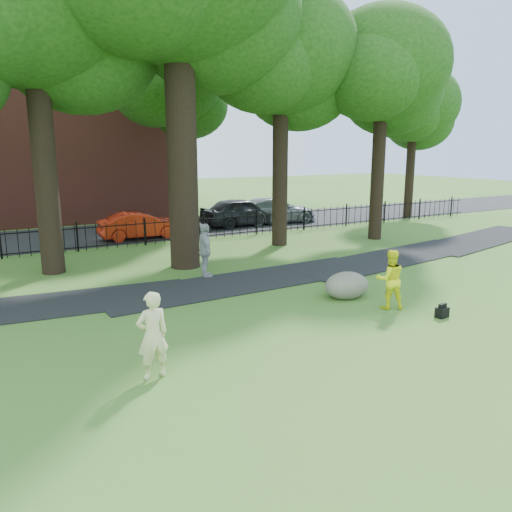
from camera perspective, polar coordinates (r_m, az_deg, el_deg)
ground at (r=13.20m, az=3.44°, el=-7.34°), size 120.00×120.00×0.00m
footpath at (r=16.89m, az=-0.96°, el=-2.95°), size 36.07×3.85×0.03m
street at (r=27.62m, az=-15.02°, el=2.57°), size 80.00×7.00×0.02m
iron_fence at (r=23.72m, az=-12.60°, el=2.64°), size 44.00×0.04×1.20m
brick_building at (r=34.55m, az=-25.77°, el=13.64°), size 18.00×8.00×12.00m
tree_row at (r=20.53m, az=-8.90°, el=22.55°), size 26.82×7.96×12.42m
woman at (r=9.95m, az=-11.74°, el=-8.85°), size 0.67×0.47×1.75m
man at (r=14.41m, az=15.07°, el=-2.59°), size 1.01×0.93×1.67m
pedestrian at (r=17.35m, az=-5.82°, el=0.62°), size 0.65×1.17×1.90m
boulder at (r=15.30m, az=10.33°, el=-3.13°), size 1.58×1.29×0.83m
backpack at (r=14.25m, az=20.49°, el=-6.05°), size 0.39×0.27×0.27m
red_bag at (r=16.48m, az=10.49°, el=-3.11°), size 0.39×0.30×0.24m
red_sedan at (r=25.53m, az=-13.09°, el=3.43°), size 4.09×1.49×1.34m
grey_car at (r=29.03m, az=-1.73°, el=5.07°), size 4.97×2.31×1.65m
silver_car at (r=30.25m, az=2.09°, el=5.23°), size 5.40×2.63×1.51m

